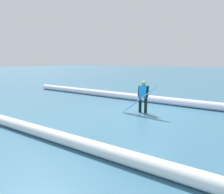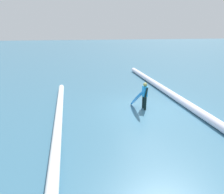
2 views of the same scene
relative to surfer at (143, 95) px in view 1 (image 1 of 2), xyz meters
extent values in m
plane|color=#386A85|center=(-0.05, 0.06, -0.85)|extent=(176.49, 176.49, 0.00)
cylinder|color=black|center=(-0.14, 0.00, -0.48)|extent=(0.14, 0.14, 0.73)
cylinder|color=black|center=(0.14, 0.00, -0.48)|extent=(0.14, 0.14, 0.73)
cube|color=#198CD8|center=(0.00, 0.00, 0.17)|extent=(0.34, 0.20, 0.57)
sphere|color=#8C9151|center=(0.00, 0.00, 0.56)|extent=(0.22, 0.22, 0.22)
cylinder|color=black|center=(-0.21, 0.00, 0.17)|extent=(0.09, 0.19, 0.54)
cylinder|color=black|center=(0.21, 0.00, 0.17)|extent=(0.09, 0.17, 0.54)
ellipsoid|color=#268CE5|center=(0.00, 0.43, -0.16)|extent=(1.69, 0.40, 1.41)
ellipsoid|color=red|center=(0.00, 0.43, -0.16)|extent=(1.35, 0.22, 1.14)
cylinder|color=white|center=(-1.38, -2.40, -0.64)|extent=(23.87, 1.26, 0.42)
cylinder|color=white|center=(-2.18, 4.64, -0.67)|extent=(14.49, 0.51, 0.36)
camera|label=1|loc=(-3.68, 8.42, 1.54)|focal=31.66mm
camera|label=2|loc=(-10.10, 4.07, 3.35)|focal=32.88mm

